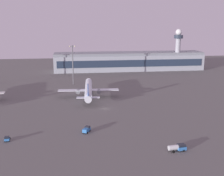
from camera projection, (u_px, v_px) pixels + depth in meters
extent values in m
plane|color=#605E5B|center=(105.00, 109.00, 146.08)|extent=(416.00, 416.00, 0.00)
cube|color=#9EA3AD|center=(129.00, 62.00, 259.42)|extent=(135.42, 22.00, 14.00)
cube|color=#263347|center=(131.00, 63.00, 248.45)|extent=(130.01, 0.40, 6.16)
cube|color=gray|center=(129.00, 54.00, 257.51)|extent=(135.42, 19.80, 2.40)
cylinder|color=#A8A8B2|center=(178.00, 54.00, 257.02)|extent=(4.40, 4.40, 28.96)
cylinder|color=#2D3847|center=(178.00, 37.00, 253.30)|extent=(8.00, 8.00, 3.00)
sphere|color=silver|center=(179.00, 32.00, 252.36)|extent=(5.60, 5.60, 5.60)
cylinder|color=silver|center=(89.00, 89.00, 168.48)|extent=(6.47, 40.49, 4.26)
cone|color=silver|center=(89.00, 82.00, 189.34)|extent=(4.18, 2.91, 4.04)
cone|color=silver|center=(88.00, 99.00, 147.41)|extent=(4.00, 3.34, 3.83)
cube|color=silver|center=(89.00, 90.00, 167.45)|extent=(36.03, 6.44, 0.39)
cube|color=silver|center=(88.00, 97.00, 149.42)|extent=(12.45, 3.36, 0.39)
cube|color=#19479E|center=(88.00, 91.00, 148.95)|extent=(0.53, 3.60, 7.28)
cylinder|color=slate|center=(78.00, 91.00, 167.19)|extent=(2.68, 4.16, 2.46)
cylinder|color=slate|center=(99.00, 91.00, 168.06)|extent=(2.68, 4.16, 2.46)
cube|color=#19479E|center=(89.00, 91.00, 168.75)|extent=(5.86, 37.25, 0.40)
cylinder|color=#333338|center=(89.00, 87.00, 181.46)|extent=(0.31, 0.31, 3.98)
cylinder|color=black|center=(89.00, 90.00, 181.92)|extent=(0.52, 1.25, 1.23)
cylinder|color=#333338|center=(84.00, 94.00, 166.05)|extent=(0.31, 0.31, 3.98)
cylinder|color=black|center=(84.00, 97.00, 166.52)|extent=(0.52, 1.25, 1.23)
cylinder|color=#333338|center=(93.00, 93.00, 166.40)|extent=(0.31, 0.31, 3.98)
cylinder|color=black|center=(93.00, 97.00, 166.86)|extent=(0.52, 1.25, 1.23)
cube|color=#3372BF|center=(7.00, 139.00, 106.26)|extent=(1.91, 1.72, 0.90)
cube|color=#1E232D|center=(7.00, 137.00, 106.07)|extent=(1.75, 1.52, 0.70)
cylinder|color=black|center=(9.00, 140.00, 106.30)|extent=(0.36, 0.92, 0.90)
cylinder|color=black|center=(5.00, 141.00, 106.01)|extent=(0.36, 0.92, 0.90)
cylinder|color=black|center=(10.00, 138.00, 108.25)|extent=(0.36, 0.92, 0.90)
cylinder|color=black|center=(6.00, 139.00, 107.96)|extent=(0.36, 0.92, 0.90)
cube|color=#3372BF|center=(181.00, 148.00, 98.89)|extent=(3.26, 2.73, 1.20)
cube|color=#1E232D|center=(181.00, 145.00, 98.67)|extent=(2.88, 2.50, 0.70)
cylinder|color=silver|center=(174.00, 147.00, 98.16)|extent=(4.38, 2.28, 1.80)
cylinder|color=black|center=(181.00, 148.00, 100.12)|extent=(0.93, 0.40, 0.90)
cylinder|color=black|center=(184.00, 150.00, 98.13)|extent=(0.93, 0.40, 0.90)
cylinder|color=black|center=(171.00, 149.00, 99.21)|extent=(0.93, 0.40, 0.90)
cylinder|color=black|center=(174.00, 152.00, 97.23)|extent=(0.93, 0.40, 0.90)
cube|color=#3372BF|center=(87.00, 129.00, 116.00)|extent=(2.73, 2.78, 1.10)
cube|color=#1E232D|center=(87.00, 127.00, 115.79)|extent=(2.48, 2.48, 0.70)
cube|color=#3372BF|center=(86.00, 130.00, 114.24)|extent=(2.80, 3.01, 1.40)
cylinder|color=black|center=(86.00, 130.00, 116.68)|extent=(0.67, 0.94, 0.90)
cylinder|color=black|center=(90.00, 130.00, 116.12)|extent=(0.67, 0.94, 0.90)
cylinder|color=black|center=(83.00, 132.00, 114.21)|extent=(0.67, 0.94, 0.90)
cylinder|color=black|center=(87.00, 133.00, 113.66)|extent=(0.67, 0.94, 0.90)
cylinder|color=slate|center=(73.00, 65.00, 198.55)|extent=(0.70, 0.70, 27.78)
cube|color=slate|center=(72.00, 46.00, 195.45)|extent=(4.80, 0.40, 0.40)
sphere|color=#F9EAB2|center=(70.00, 46.00, 195.23)|extent=(0.90, 0.90, 0.90)
sphere|color=#F9EAB2|center=(75.00, 46.00, 195.68)|extent=(0.90, 0.90, 0.90)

